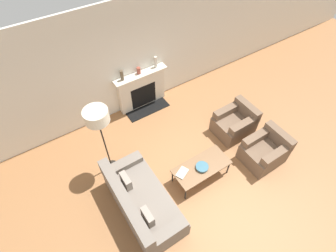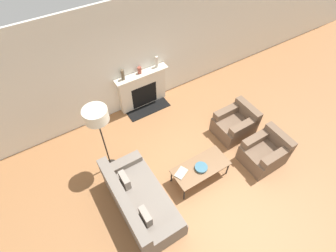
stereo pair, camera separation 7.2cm
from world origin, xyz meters
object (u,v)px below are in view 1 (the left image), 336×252
Objects in this scene: mantel_vase_left at (122,75)px; bowl at (202,167)px; mantel_vase_center_left at (139,71)px; coffee_table at (202,167)px; couch at (141,202)px; armchair_far at (235,123)px; book at (182,173)px; fireplace at (142,90)px; mantel_vase_center_right at (156,62)px; armchair_near at (265,151)px; floor_lamp at (98,120)px.

bowl is at bearing -82.08° from mantel_vase_left.
bowl is 1.54× the size of mantel_vase_center_left.
couch is at bearing 177.44° from coffee_table.
book is (-1.94, -0.50, 0.14)m from armchair_far.
fireplace is 2.65m from book.
mantel_vase_center_left is at bearing 89.02° from coffee_table.
coffee_table is 3.80× the size of book.
mantel_vase_left reaches higher than fireplace.
bowl is 0.89× the size of mantel_vase_center_right.
mantel_vase_center_left reaches higher than couch.
mantel_vase_center_left is at bearing 88.57° from bowl.
mantel_vase_center_left is at bearing 150.41° from fireplace.
armchair_near reaches higher than bowl.
floor_lamp is at bearing 138.85° from bowl.
floor_lamp is 6.13× the size of mantel_vase_center_right.
fireplace is at bearing -1.82° from mantel_vase_left.
mantel_vase_center_right reaches higher than mantel_vase_left.
fireplace is 1.16× the size of coffee_table.
mantel_vase_center_right reaches higher than book.
armchair_far is 2.70m from mantel_vase_center_left.
floor_lamp reaches higher than couch.
mantel_vase_left is at bearing 98.48° from coffee_table.
couch is (-1.51, -2.62, -0.21)m from fireplace.
couch is at bearing -119.94° from fireplace.
mantel_vase_left is at bearing -21.42° from couch.
mantel_vase_center_left is at bearing 41.78° from floor_lamp.
armchair_near is 2.01m from book.
armchair_far is at bearing -65.35° from mantel_vase_center_right.
coffee_table is 0.67× the size of floor_lamp.
mantel_vase_left is at bearing -137.84° from armchair_far.
fireplace is at bearing -29.59° from mantel_vase_center_left.
floor_lamp is at bearing 140.02° from coffee_table.
coffee_table is at bearing -104.88° from armchair_near.
armchair_far is at bearing -79.82° from couch.
couch is 2.12× the size of armchair_near.
bowl is at bearing -67.66° from armchair_far.
fireplace reaches higher than couch.
bowl reaches higher than coffee_table.
mantel_vase_left is (-1.91, 3.10, 0.89)m from armchair_near.
coffee_table is at bearing -81.52° from mantel_vase_left.
mantel_vase_left is 0.45m from mantel_vase_center_left.
mantel_vase_left is at bearing 178.18° from fireplace.
armchair_near is 0.48× the size of floor_lamp.
couch is 1.44m from coffee_table.
armchair_near is 1.56m from coffee_table.
fireplace is 3.41m from armchair_near.
mantel_vase_left reaches higher than bowl.
mantel_vase_center_right is at bearing 78.72° from coffee_table.
fireplace is 0.83m from mantel_vase_center_right.
coffee_table is 4.09× the size of mantel_vase_center_right.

